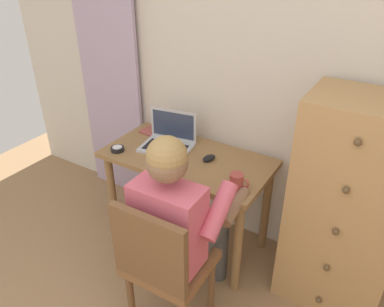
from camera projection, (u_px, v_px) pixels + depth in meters
name	position (u px, v px, depth m)	size (l,w,h in m)	color
wall_back	(288.00, 77.00, 2.26)	(4.80, 0.05, 2.50)	beige
curtain_panel	(109.00, 67.00, 2.92)	(0.57, 0.03, 2.21)	#B29EBC
desk	(187.00, 171.00, 2.55)	(1.12, 0.57, 0.72)	olive
dresser	(346.00, 208.00, 2.12)	(0.59, 0.47, 1.31)	tan
chair	(163.00, 263.00, 1.96)	(0.43, 0.41, 0.89)	brown
person_seated	(181.00, 217.00, 2.01)	(0.54, 0.59, 1.21)	#4C4C4C
laptop	(169.00, 139.00, 2.58)	(0.38, 0.30, 0.24)	#B7BABF
computer_mouse	(209.00, 158.00, 2.44)	(0.06, 0.10, 0.03)	black
desk_clock	(117.00, 149.00, 2.54)	(0.09, 0.09, 0.03)	black
notebook_pad	(155.00, 132.00, 2.79)	(0.21, 0.15, 0.01)	#994742
coffee_mug	(237.00, 181.00, 2.15)	(0.12, 0.08, 0.09)	#9E3D38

